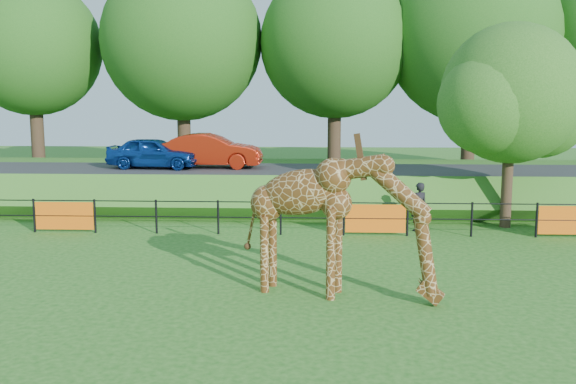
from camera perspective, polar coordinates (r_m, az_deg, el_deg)
name	(u,v)px	position (r m, az deg, el deg)	size (l,w,h in m)	color
ground	(256,321)	(12.79, -2.83, -11.38)	(90.00, 90.00, 0.00)	#205A16
giraffe	(341,225)	(13.93, 4.71, -2.97)	(4.45, 0.82, 3.18)	#502D10
perimeter_fence	(281,218)	(20.37, -0.66, -2.30)	(28.07, 0.10, 1.10)	black
embankment	(291,183)	(27.75, 0.27, 0.76)	(40.00, 9.00, 1.30)	#205A16
road	(289,171)	(26.18, 0.12, 1.87)	(40.00, 5.00, 0.12)	#2A2A2D
car_blue	(154,153)	(27.16, -11.84, 3.44)	(1.54, 3.82, 1.30)	#123A93
car_red	(210,151)	(27.01, -6.96, 3.66)	(1.51, 4.33, 1.43)	#A71E0B
visitor	(419,207)	(21.33, 11.55, -1.30)	(0.59, 0.38, 1.61)	black
tree_east	(514,99)	(22.54, 19.44, 7.80)	(5.40, 4.71, 6.76)	black
bg_tree_line	(333,42)	(34.11, 4.03, 13.17)	(37.30, 8.80, 11.82)	black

